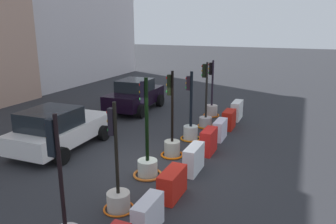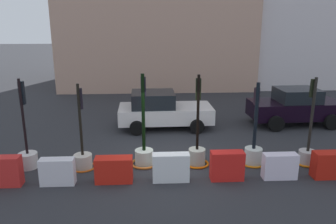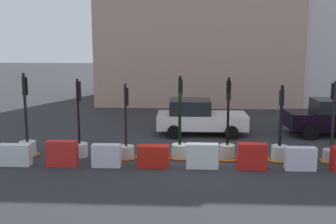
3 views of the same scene
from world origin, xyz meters
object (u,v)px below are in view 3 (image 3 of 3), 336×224
(traffic_light_5, at_px, (280,147))
(construction_barrier_3, at_px, (153,156))
(traffic_light_0, at_px, (27,142))
(traffic_light_3, at_px, (180,145))
(construction_barrier_1, at_px, (62,153))
(construction_barrier_4, at_px, (202,156))
(car_white_van, at_px, (199,117))
(construction_barrier_5, at_px, (252,156))
(construction_barrier_6, at_px, (300,159))
(traffic_light_4, at_px, (227,146))
(construction_barrier_2, at_px, (106,156))
(traffic_light_2, at_px, (126,146))
(traffic_light_6, at_px, (331,148))
(construction_barrier_0, at_px, (15,155))
(car_black_sedan, at_px, (332,117))
(traffic_light_1, at_px, (80,142))

(traffic_light_5, xyz_separation_m, construction_barrier_3, (-4.58, -1.06, -0.10))
(traffic_light_0, xyz_separation_m, construction_barrier_3, (4.98, -1.17, -0.15))
(traffic_light_3, distance_m, construction_barrier_1, 4.32)
(traffic_light_5, bearing_deg, traffic_light_0, 179.34)
(construction_barrier_4, height_order, car_white_van, car_white_van)
(construction_barrier_5, bearing_deg, construction_barrier_1, -179.66)
(construction_barrier_1, relative_size, construction_barrier_3, 0.97)
(traffic_light_0, distance_m, construction_barrier_1, 2.15)
(construction_barrier_3, distance_m, construction_barrier_6, 5.07)
(traffic_light_4, relative_size, construction_barrier_2, 3.06)
(traffic_light_2, height_order, construction_barrier_4, traffic_light_2)
(construction_barrier_3, bearing_deg, traffic_light_2, 137.33)
(traffic_light_6, height_order, construction_barrier_4, traffic_light_6)
(traffic_light_6, xyz_separation_m, construction_barrier_5, (-2.99, -1.01, -0.06))
(traffic_light_2, bearing_deg, car_white_van, 56.78)
(traffic_light_2, xyz_separation_m, construction_barrier_1, (-2.12, -1.11, -0.03))
(traffic_light_4, relative_size, traffic_light_5, 1.09)
(construction_barrier_0, distance_m, construction_barrier_4, 6.64)
(traffic_light_0, height_order, construction_barrier_2, traffic_light_0)
(traffic_light_4, bearing_deg, traffic_light_6, -1.95)
(construction_barrier_2, relative_size, car_white_van, 0.24)
(traffic_light_2, bearing_deg, traffic_light_0, 177.90)
(traffic_light_3, distance_m, car_black_sedan, 8.15)
(construction_barrier_2, relative_size, construction_barrier_3, 0.90)
(construction_barrier_6, bearing_deg, construction_barrier_0, -179.60)
(traffic_light_1, height_order, traffic_light_6, traffic_light_1)
(construction_barrier_5, bearing_deg, construction_barrier_2, -179.52)
(traffic_light_6, relative_size, construction_barrier_3, 2.67)
(construction_barrier_5, bearing_deg, construction_barrier_3, 179.41)
(traffic_light_1, relative_size, car_white_van, 0.71)
(traffic_light_0, bearing_deg, traffic_light_4, -0.55)
(traffic_light_0, distance_m, traffic_light_6, 11.40)
(traffic_light_2, bearing_deg, traffic_light_4, 1.03)
(traffic_light_0, xyz_separation_m, traffic_light_3, (5.87, 0.03, -0.04))
(traffic_light_1, distance_m, traffic_light_5, 7.52)
(construction_barrier_4, xyz_separation_m, car_white_van, (-0.06, 5.31, 0.36))
(traffic_light_4, relative_size, construction_barrier_3, 2.75)
(traffic_light_1, bearing_deg, car_black_sedan, 21.39)
(traffic_light_4, bearing_deg, construction_barrier_4, -129.85)
(traffic_light_0, relative_size, construction_barrier_3, 2.86)
(traffic_light_3, xyz_separation_m, construction_barrier_0, (-5.81, -1.32, -0.11))
(traffic_light_6, xyz_separation_m, car_black_sedan, (1.45, 4.43, 0.33))
(traffic_light_2, xyz_separation_m, traffic_light_5, (5.70, 0.03, 0.01))
(traffic_light_4, bearing_deg, traffic_light_0, 179.45)
(car_white_van, bearing_deg, traffic_light_6, -42.05)
(traffic_light_1, height_order, car_white_van, traffic_light_1)
(traffic_light_2, distance_m, construction_barrier_4, 3.03)
(construction_barrier_2, relative_size, construction_barrier_5, 1.00)
(traffic_light_1, relative_size, traffic_light_2, 1.06)
(traffic_light_3, xyz_separation_m, construction_barrier_3, (-0.89, -1.20, -0.10))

